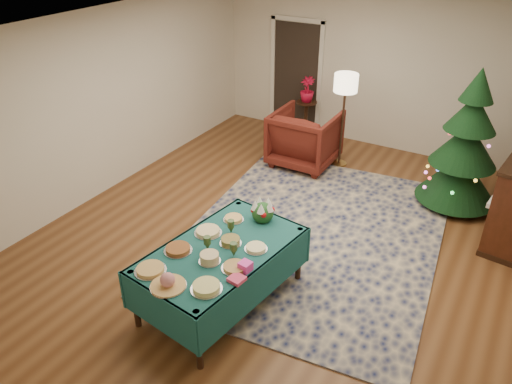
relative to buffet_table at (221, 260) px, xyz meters
The scene contains 25 objects.
room_shell 1.69m from the buffet_table, 89.58° to the left, with size 7.00×7.00×7.00m.
doorway 5.26m from the buffet_table, 107.68° to the left, with size 1.08×0.04×2.16m.
rug 1.83m from the buffet_table, 78.56° to the left, with size 3.20×4.20×0.02m, color #121C46.
buffet_table is the anchor object (origin of this frame).
platter_0 0.79m from the buffet_table, 120.82° to the right, with size 0.32×0.32×0.05m.
platter_1 0.79m from the buffet_table, 97.01° to the right, with size 0.35×0.35×0.16m.
platter_2 0.67m from the buffet_table, 67.95° to the right, with size 0.31×0.31×0.06m.
platter_3 0.48m from the buffet_table, 144.85° to the right, with size 0.30×0.30×0.05m.
platter_4 0.31m from the buffet_table, 83.48° to the right, with size 0.23×0.23×0.10m.
platter_5 0.40m from the buffet_table, 33.37° to the right, with size 0.28×0.28×0.04m.
platter_6 0.37m from the buffet_table, 148.49° to the left, with size 0.31×0.31×0.05m.
platter_7 0.22m from the buffet_table, 72.81° to the left, with size 0.24×0.24×0.07m.
platter_8 0.41m from the buffet_table, 28.89° to the left, with size 0.25×0.25×0.04m.
platter_9 0.59m from the buffet_table, 108.64° to the left, with size 0.24×0.24×0.04m.
goblet_0 0.39m from the buffet_table, 101.28° to the left, with size 0.08×0.08×0.17m.
goblet_1 0.30m from the buffet_table, 11.38° to the right, with size 0.08×0.08×0.17m.
goblet_2 0.27m from the buffet_table, 141.15° to the right, with size 0.08×0.08×0.17m.
napkin_stack 0.57m from the buffet_table, 39.54° to the right, with size 0.14×0.14×0.04m, color #E7406D.
gift_box 0.49m from the buffet_table, 22.54° to the right, with size 0.12×0.12×0.10m, color #F844C3.
centerpiece 0.77m from the buffet_table, 81.42° to the left, with size 0.26×0.26×0.30m.
armchair 3.66m from the buffet_table, 101.13° to the left, with size 1.02×0.95×1.05m, color #511811.
floor_lamp 3.96m from the buffet_table, 92.59° to the left, with size 0.38×0.38×1.59m.
side_table 4.86m from the buffet_table, 104.41° to the left, with size 0.39×0.39×0.70m.
potted_plant 4.86m from the buffet_table, 104.41° to the left, with size 0.26×0.47×0.26m, color #B60D2C.
christmas_tree 3.96m from the buffet_table, 62.91° to the left, with size 1.14×1.14×2.06m.
Camera 1 is at (2.47, -5.01, 3.87)m, focal length 35.00 mm.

